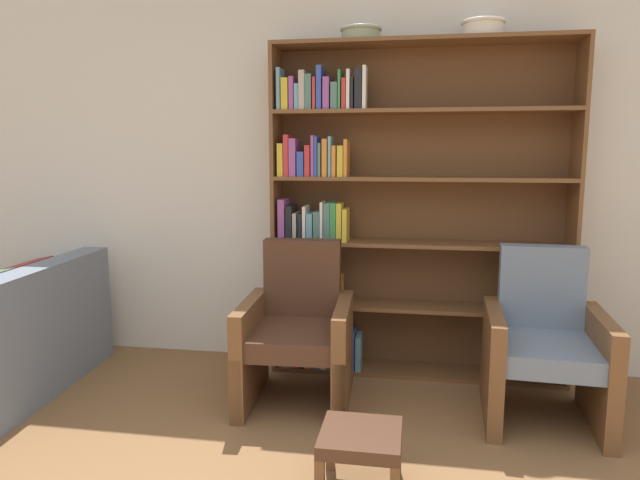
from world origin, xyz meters
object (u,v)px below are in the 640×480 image
armchair_leather (297,334)px  armchair_cushioned (544,347)px  footstool (361,442)px  bowl_sage (483,28)px  bookshelf (387,216)px  bowl_stoneware (361,34)px

armchair_leather → armchair_cushioned: same height
armchair_cushioned → footstool: bearing=46.7°
bowl_sage → footstool: 2.56m
bookshelf → bowl_stoneware: bearing=-175.3°
bowl_sage → footstool: size_ratio=0.77×
bookshelf → armchair_cushioned: bearing=-31.3°
bookshelf → bowl_stoneware: (-0.18, -0.02, 1.17)m
bowl_sage → armchair_leather: bearing=-152.8°
bowl_stoneware → armchair_leather: 1.94m
bookshelf → footstool: bookshelf is taller
bookshelf → armchair_leather: 1.00m
footstool → bowl_sage: bearing=67.6°
bowl_stoneware → bowl_sage: 0.75m
bowl_stoneware → bookshelf: bearing=4.7°
bowl_sage → footstool: (-0.59, -1.45, -2.02)m
bookshelf → bowl_stoneware: bowl_stoneware is taller
bookshelf → armchair_leather: bookshelf is taller
bowl_sage → bookshelf: bearing=178.5°
bookshelf → footstool: bearing=-90.9°
bowl_stoneware → armchair_cushioned: size_ratio=0.28×
bowl_stoneware → armchair_leather: bowl_stoneware is taller
bowl_stoneware → armchair_cushioned: bearing=-26.3°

